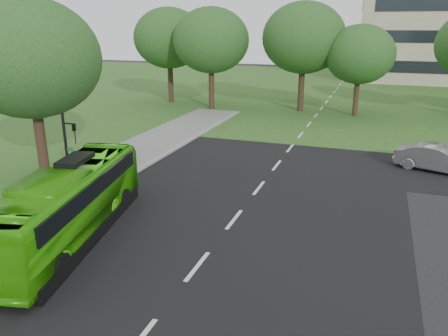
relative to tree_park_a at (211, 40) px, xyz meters
name	(u,v)px	position (x,y,z in m)	size (l,w,h in m)	color
ground	(218,241)	(10.29, -26.18, -6.51)	(160.00, 160.00, 0.00)	black
street_surfaces	(306,122)	(9.91, -3.43, -6.48)	(120.00, 120.00, 0.15)	black
tree_park_a	(211,40)	(0.00, 0.00, 0.00)	(7.22, 7.22, 9.59)	black
tree_park_b	(304,38)	(8.48, 1.74, 0.26)	(7.65, 7.65, 10.03)	black
tree_park_c	(360,54)	(13.61, 0.90, -1.07)	(6.04, 6.04, 8.02)	black
tree_park_f	(169,38)	(-5.63, 2.43, 0.10)	(7.28, 7.28, 9.72)	black
tree_side_near	(30,59)	(-0.90, -22.53, -0.25)	(6.94, 6.94, 9.22)	black
bus	(67,204)	(4.79, -27.73, -5.14)	(2.29, 9.79, 2.73)	#3DB90E
sedan	(438,158)	(19.00, -14.16, -5.76)	(1.58, 4.52, 1.49)	#A6A7AC
traffic_light	(69,154)	(3.22, -25.42, -3.97)	(0.70, 0.20, 4.32)	black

